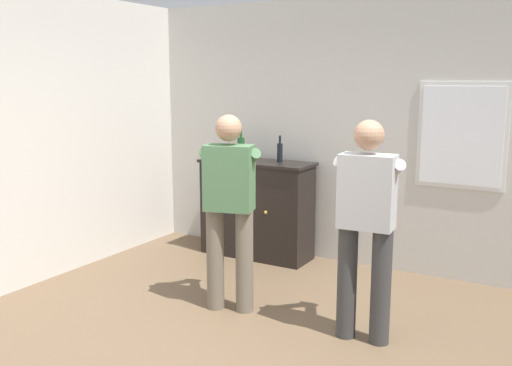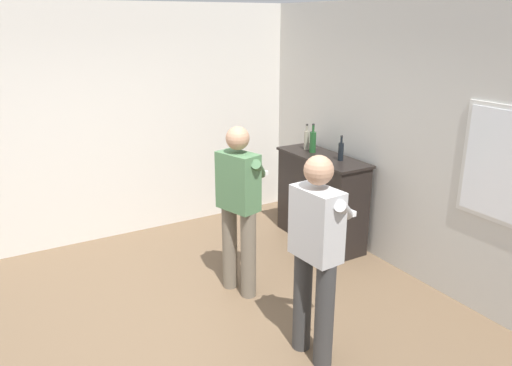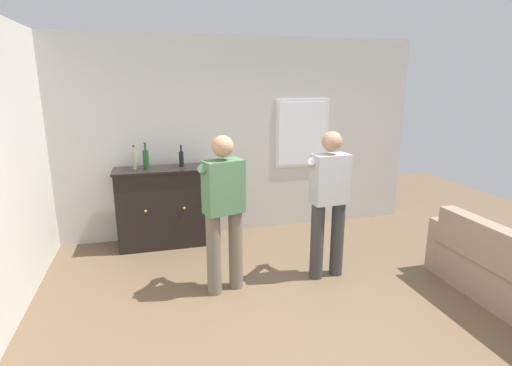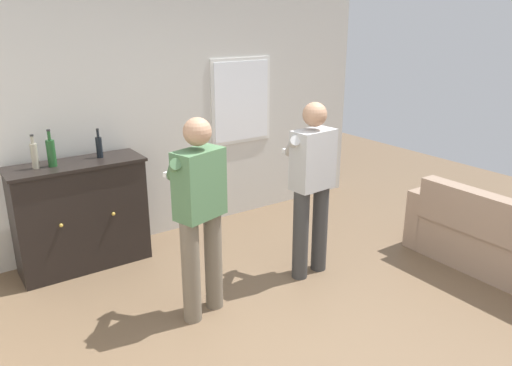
% 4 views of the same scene
% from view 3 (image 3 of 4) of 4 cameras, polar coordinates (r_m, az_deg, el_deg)
% --- Properties ---
extents(ground, '(10.40, 10.40, 0.00)m').
position_cam_3_polar(ground, '(3.94, 7.65, -19.71)').
color(ground, brown).
extents(wall_back_with_window, '(5.20, 0.15, 2.80)m').
position_cam_3_polar(wall_back_with_window, '(5.86, -1.65, 6.59)').
color(wall_back_with_window, beige).
rests_on(wall_back_with_window, ground).
extents(sideboard_cabinet, '(1.27, 0.49, 1.08)m').
position_cam_3_polar(sideboard_cabinet, '(5.55, -12.94, -3.35)').
color(sideboard_cabinet, black).
rests_on(sideboard_cabinet, ground).
extents(bottle_wine_green, '(0.06, 0.06, 0.32)m').
position_cam_3_polar(bottle_wine_green, '(5.40, -16.97, 3.18)').
color(bottle_wine_green, gray).
rests_on(bottle_wine_green, sideboard_cabinet).
extents(bottle_liquor_amber, '(0.06, 0.06, 0.29)m').
position_cam_3_polar(bottle_liquor_amber, '(5.45, -10.61, 3.50)').
color(bottle_liquor_amber, black).
rests_on(bottle_liquor_amber, sideboard_cabinet).
extents(bottle_spirits_clear, '(0.08, 0.08, 0.35)m').
position_cam_3_polar(bottle_spirits_clear, '(5.38, -15.45, 3.31)').
color(bottle_spirits_clear, '#1E4C23').
rests_on(bottle_spirits_clear, sideboard_cabinet).
extents(person_standing_left, '(0.54, 0.52, 1.68)m').
position_cam_3_polar(person_standing_left, '(4.13, -4.67, -3.43)').
color(person_standing_left, '#6B6051').
rests_on(person_standing_left, ground).
extents(person_standing_right, '(0.56, 0.49, 1.68)m').
position_cam_3_polar(person_standing_right, '(4.50, 10.34, -2.10)').
color(person_standing_right, '#383838').
rests_on(person_standing_right, ground).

